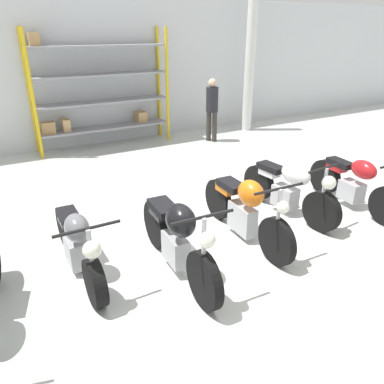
% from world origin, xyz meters
% --- Properties ---
extents(ground_plane, '(30.00, 30.00, 0.00)m').
position_xyz_m(ground_plane, '(0.00, 0.00, 0.00)').
color(ground_plane, silver).
extents(back_wall, '(30.00, 0.08, 3.60)m').
position_xyz_m(back_wall, '(0.00, 5.95, 1.80)').
color(back_wall, silver).
rests_on(back_wall, ground_plane).
extents(shelving_rack, '(3.43, 0.63, 2.90)m').
position_xyz_m(shelving_rack, '(0.19, 5.59, 1.42)').
color(shelving_rack, gold).
rests_on(shelving_rack, ground_plane).
extents(support_pillar, '(0.28, 0.28, 3.60)m').
position_xyz_m(support_pillar, '(4.52, 5.15, 1.80)').
color(support_pillar, silver).
rests_on(support_pillar, ground_plane).
extents(motorcycle_grey, '(0.72, 2.06, 0.96)m').
position_xyz_m(motorcycle_grey, '(-1.69, 0.30, 0.41)').
color(motorcycle_grey, black).
rests_on(motorcycle_grey, ground_plane).
extents(motorcycle_black, '(0.72, 2.11, 1.11)m').
position_xyz_m(motorcycle_black, '(-0.62, -0.34, 0.51)').
color(motorcycle_black, black).
rests_on(motorcycle_black, ground_plane).
extents(motorcycle_orange, '(0.75, 2.13, 1.07)m').
position_xyz_m(motorcycle_orange, '(0.62, -0.05, 0.48)').
color(motorcycle_orange, black).
rests_on(motorcycle_orange, ground_plane).
extents(motorcycle_white, '(0.70, 2.03, 1.02)m').
position_xyz_m(motorcycle_white, '(1.73, 0.24, 0.46)').
color(motorcycle_white, black).
rests_on(motorcycle_white, ground_plane).
extents(motorcycle_red, '(0.60, 2.03, 1.00)m').
position_xyz_m(motorcycle_red, '(2.88, -0.14, 0.44)').
color(motorcycle_red, black).
rests_on(motorcycle_red, ground_plane).
extents(person_browsing, '(0.44, 0.44, 1.66)m').
position_xyz_m(person_browsing, '(2.94, 4.61, 0.98)').
color(person_browsing, '#38332D').
rests_on(person_browsing, ground_plane).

